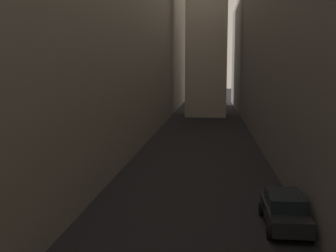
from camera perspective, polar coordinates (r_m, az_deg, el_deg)
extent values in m
plane|color=black|center=(43.06, 4.69, -1.99)|extent=(264.00, 264.00, 0.00)
cube|color=gray|center=(47.10, -12.20, 14.45)|extent=(15.88, 108.00, 25.81)
cube|color=slate|center=(45.69, 19.27, 10.96)|extent=(11.27, 108.00, 20.33)
cube|color=black|center=(20.05, 15.82, -11.56)|extent=(1.71, 4.42, 0.68)
cube|color=black|center=(19.83, 15.90, -9.82)|extent=(1.58, 2.33, 0.60)
cylinder|color=black|center=(21.44, 12.81, -11.15)|extent=(0.22, 0.63, 0.63)
cylinder|color=black|center=(21.71, 17.39, -11.08)|extent=(0.22, 0.63, 0.63)
cylinder|color=black|center=(18.64, 13.90, -14.10)|extent=(0.22, 0.63, 0.63)
cylinder|color=black|center=(18.95, 19.20, -13.94)|extent=(0.22, 0.63, 0.63)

